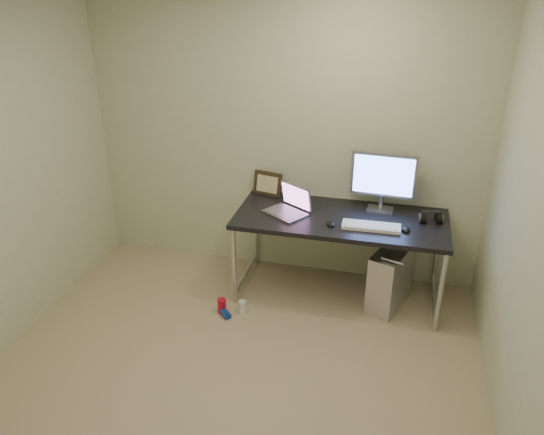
{
  "coord_description": "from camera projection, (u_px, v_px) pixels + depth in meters",
  "views": [
    {
      "loc": [
        0.98,
        -2.6,
        2.64
      ],
      "look_at": [
        0.08,
        1.02,
        0.85
      ],
      "focal_mm": 35.0,
      "sensor_mm": 36.0,
      "label": 1
    }
  ],
  "objects": [
    {
      "name": "monitor",
      "position": [
        383.0,
        178.0,
        4.37
      ],
      "size": [
        0.54,
        0.17,
        0.5
      ],
      "rotation": [
        0.0,
        0.0,
        -0.06
      ],
      "color": "#9E9EA4",
      "rests_on": "desk"
    },
    {
      "name": "tower_computer",
      "position": [
        390.0,
        278.0,
        4.44
      ],
      "size": [
        0.38,
        0.55,
        0.56
      ],
      "rotation": [
        0.0,
        0.0,
        -0.35
      ],
      "color": "silver",
      "rests_on": "ground"
    },
    {
      "name": "can_red",
      "position": [
        222.0,
        306.0,
        4.41
      ],
      "size": [
        0.09,
        0.09,
        0.13
      ],
      "primitive_type": "cylinder",
      "rotation": [
        0.0,
        0.0,
        -0.22
      ],
      "color": "red",
      "rests_on": "ground"
    },
    {
      "name": "wall_back",
      "position": [
        283.0,
        140.0,
        4.62
      ],
      "size": [
        3.5,
        0.02,
        2.5
      ],
      "primitive_type": "cube",
      "color": "beige",
      "rests_on": "ground"
    },
    {
      "name": "headphones",
      "position": [
        430.0,
        218.0,
        4.28
      ],
      "size": [
        0.19,
        0.11,
        0.12
      ],
      "rotation": [
        0.0,
        0.0,
        0.19
      ],
      "color": "black",
      "rests_on": "desk"
    },
    {
      "name": "mouse_left",
      "position": [
        331.0,
        223.0,
        4.23
      ],
      "size": [
        0.09,
        0.13,
        0.04
      ],
      "primitive_type": "ellipsoid",
      "rotation": [
        0.0,
        0.0,
        0.24
      ],
      "color": "black",
      "rests_on": "desk"
    },
    {
      "name": "desk",
      "position": [
        340.0,
        225.0,
        4.41
      ],
      "size": [
        1.74,
        0.76,
        0.75
      ],
      "color": "black",
      "rests_on": "ground"
    },
    {
      "name": "cable_b",
      "position": [
        398.0,
        246.0,
        4.7
      ],
      "size": [
        0.02,
        0.11,
        0.71
      ],
      "primitive_type": "cylinder",
      "rotation": [
        0.14,
        0.0,
        0.09
      ],
      "color": "black",
      "rests_on": "ground"
    },
    {
      "name": "laptop",
      "position": [
        289.0,
        207.0,
        4.43
      ],
      "size": [
        0.43,
        0.41,
        0.23
      ],
      "rotation": [
        0.0,
        0.0,
        -0.57
      ],
      "color": "#9E9EA4",
      "rests_on": "desk"
    },
    {
      "name": "can_white",
      "position": [
        242.0,
        307.0,
        4.41
      ],
      "size": [
        0.07,
        0.07,
        0.11
      ],
      "primitive_type": "cylinder",
      "rotation": [
        0.0,
        0.0,
        -0.19
      ],
      "color": "white",
      "rests_on": "ground"
    },
    {
      "name": "can_blue",
      "position": [
        225.0,
        313.0,
        4.38
      ],
      "size": [
        0.12,
        0.12,
        0.06
      ],
      "primitive_type": "cylinder",
      "rotation": [
        1.57,
        0.0,
        0.77
      ],
      "color": "#1236A1",
      "rests_on": "ground"
    },
    {
      "name": "mouse_right",
      "position": [
        406.0,
        229.0,
        4.14
      ],
      "size": [
        0.09,
        0.12,
        0.04
      ],
      "primitive_type": "ellipsoid",
      "rotation": [
        0.0,
        0.0,
        0.2
      ],
      "color": "black",
      "rests_on": "desk"
    },
    {
      "name": "cable_a",
      "position": [
        388.0,
        241.0,
        4.73
      ],
      "size": [
        0.01,
        0.16,
        0.69
      ],
      "primitive_type": "cylinder",
      "rotation": [
        0.21,
        0.0,
        0.0
      ],
      "color": "black",
      "rests_on": "ground"
    },
    {
      "name": "wall_right",
      "position": [
        541.0,
        265.0,
        2.71
      ],
      "size": [
        0.02,
        3.5,
        2.5
      ],
      "primitive_type": "cube",
      "color": "beige",
      "rests_on": "ground"
    },
    {
      "name": "webcam",
      "position": [
        298.0,
        189.0,
        4.69
      ],
      "size": [
        0.04,
        0.03,
        0.12
      ],
      "rotation": [
        0.0,
        0.0,
        -0.03
      ],
      "color": "silver",
      "rests_on": "desk"
    },
    {
      "name": "floor",
      "position": [
        225.0,
        390.0,
        3.63
      ],
      "size": [
        3.5,
        3.5,
        0.0
      ],
      "primitive_type": "plane",
      "color": "tan",
      "rests_on": "ground"
    },
    {
      "name": "picture_frame",
      "position": [
        268.0,
        184.0,
        4.75
      ],
      "size": [
        0.28,
        0.13,
        0.22
      ],
      "primitive_type": "cube",
      "rotation": [
        -0.21,
        0.0,
        -0.23
      ],
      "color": "black",
      "rests_on": "desk"
    },
    {
      "name": "keyboard",
      "position": [
        371.0,
        226.0,
        4.19
      ],
      "size": [
        0.46,
        0.16,
        0.03
      ],
      "primitive_type": "cube",
      "rotation": [
        0.0,
        0.0,
        0.02
      ],
      "color": "white",
      "rests_on": "desk"
    }
  ]
}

